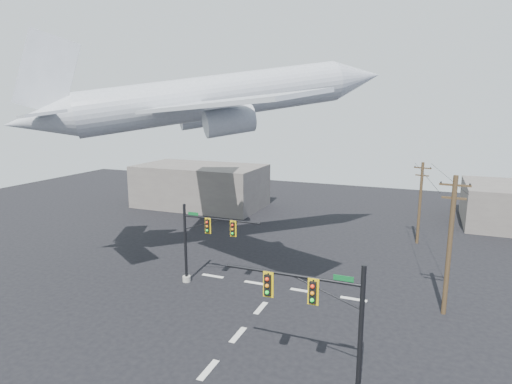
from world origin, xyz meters
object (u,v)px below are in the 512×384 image
at_px(airliner, 214,98).
at_px(utility_pole_a, 450,244).
at_px(utility_pole_b, 420,202).
at_px(signal_mast_far, 201,243).
at_px(signal_mast_near, 329,324).

bearing_deg(airliner, utility_pole_a, -50.03).
bearing_deg(utility_pole_b, utility_pole_a, -66.85).
relative_size(signal_mast_far, utility_pole_b, 0.80).
bearing_deg(utility_pole_b, signal_mast_far, -116.29).
relative_size(signal_mast_near, signal_mast_far, 1.06).
distance_m(utility_pole_b, airliner, 23.98).
bearing_deg(utility_pole_b, signal_mast_near, -81.90).
distance_m(utility_pole_a, airliner, 21.98).
height_order(signal_mast_near, signal_mast_far, signal_mast_near).
distance_m(signal_mast_near, utility_pole_a, 12.99).
height_order(utility_pole_b, airliner, airliner).
relative_size(signal_mast_near, utility_pole_b, 0.85).
xyz_separation_m(signal_mast_far, utility_pole_a, (18.28, 1.93, 1.57)).
distance_m(signal_mast_far, utility_pole_b, 24.20).
distance_m(signal_mast_near, utility_pole_b, 27.96).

